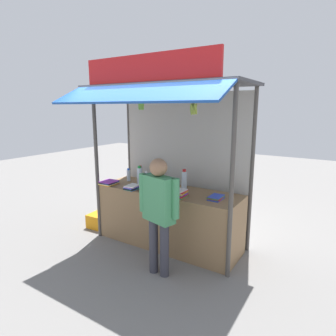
% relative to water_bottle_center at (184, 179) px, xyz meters
% --- Properties ---
extents(ground_plane, '(20.00, 20.00, 0.00)m').
position_rel_water_bottle_center_xyz_m(ground_plane, '(-0.17, -0.21, -1.06)').
color(ground_plane, slate).
extents(stall_counter, '(2.32, 0.74, 0.91)m').
position_rel_water_bottle_center_xyz_m(stall_counter, '(-0.17, -0.21, -0.60)').
color(stall_counter, olive).
rests_on(stall_counter, ground).
extents(stall_structure, '(2.52, 1.58, 2.86)m').
position_rel_water_bottle_center_xyz_m(stall_structure, '(-0.17, -0.09, 0.68)').
color(stall_structure, '#4C4742').
rests_on(stall_structure, ground).
extents(water_bottle_center, '(0.09, 0.09, 0.31)m').
position_rel_water_bottle_center_xyz_m(water_bottle_center, '(0.00, 0.00, 0.00)').
color(water_bottle_center, silver).
rests_on(water_bottle_center, stall_counter).
extents(water_bottle_right, '(0.08, 0.08, 0.27)m').
position_rel_water_bottle_center_xyz_m(water_bottle_right, '(-0.90, 0.02, -0.02)').
color(water_bottle_right, silver).
rests_on(water_bottle_right, stall_counter).
extents(water_bottle_mid_left, '(0.06, 0.06, 0.23)m').
position_rel_water_bottle_center_xyz_m(water_bottle_mid_left, '(-1.05, -0.11, -0.04)').
color(water_bottle_mid_left, silver).
rests_on(water_bottle_mid_left, stall_counter).
extents(water_bottle_mid_right, '(0.06, 0.06, 0.22)m').
position_rel_water_bottle_center_xyz_m(water_bottle_mid_right, '(-0.67, -0.12, -0.04)').
color(water_bottle_mid_right, silver).
rests_on(water_bottle_mid_right, stall_counter).
extents(water_bottle_back_right, '(0.09, 0.09, 0.31)m').
position_rel_water_bottle_center_xyz_m(water_bottle_back_right, '(-0.78, -0.16, -0.00)').
color(water_bottle_back_right, silver).
rests_on(water_bottle_back_right, stall_counter).
extents(magazine_stack_left, '(0.19, 0.27, 0.05)m').
position_rel_water_bottle_center_xyz_m(magazine_stack_left, '(0.65, -0.25, -0.12)').
color(magazine_stack_left, blue).
rests_on(magazine_stack_left, stall_counter).
extents(magazine_stack_back_left, '(0.20, 0.27, 0.10)m').
position_rel_water_bottle_center_xyz_m(magazine_stack_back_left, '(0.16, -0.42, -0.10)').
color(magazine_stack_back_left, green).
rests_on(magazine_stack_back_left, stall_counter).
extents(magazine_stack_front_left, '(0.20, 0.25, 0.07)m').
position_rel_water_bottle_center_xyz_m(magazine_stack_front_left, '(-0.67, -0.49, -0.11)').
color(magazine_stack_front_left, blue).
rests_on(magazine_stack_front_left, stall_counter).
extents(magazine_stack_far_right, '(0.26, 0.28, 0.06)m').
position_rel_water_bottle_center_xyz_m(magazine_stack_far_right, '(-1.18, -0.47, -0.12)').
color(magazine_stack_far_right, orange).
rests_on(magazine_stack_far_right, stall_counter).
extents(banana_bunch_leftmost, '(0.10, 0.10, 0.23)m').
position_rel_water_bottle_center_xyz_m(banana_bunch_leftmost, '(-0.31, -0.68, 1.16)').
color(banana_bunch_leftmost, '#332D23').
extents(banana_bunch_rightmost, '(0.10, 0.10, 0.29)m').
position_rel_water_bottle_center_xyz_m(banana_bunch_rightmost, '(0.50, -0.69, 1.11)').
color(banana_bunch_rightmost, '#332D23').
extents(vendor_person, '(0.59, 0.30, 1.56)m').
position_rel_water_bottle_center_xyz_m(vendor_person, '(0.19, -1.01, -0.11)').
color(vendor_person, '#383842').
rests_on(vendor_person, ground).
extents(plastic_crate, '(0.38, 0.38, 0.25)m').
position_rel_water_bottle_center_xyz_m(plastic_crate, '(-1.60, -0.32, -0.93)').
color(plastic_crate, orange).
rests_on(plastic_crate, ground).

